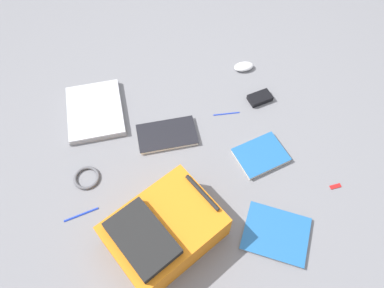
{
  "coord_description": "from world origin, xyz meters",
  "views": [
    {
      "loc": [
        0.81,
        -0.33,
        1.5
      ],
      "look_at": [
        -0.03,
        0.05,
        0.02
      ],
      "focal_mm": 34.83,
      "sensor_mm": 36.0,
      "label": 1
    }
  ],
  "objects_px": {
    "laptop": "(95,111)",
    "backpack": "(163,231)",
    "computer_mouse": "(244,67)",
    "usb_stick": "(336,186)",
    "cable_coil": "(87,178)",
    "pen_black": "(81,214)",
    "book_manual": "(261,155)",
    "pen_blue": "(226,113)",
    "book_comic": "(276,234)",
    "book_blue": "(167,135)",
    "power_brick": "(260,98)"
  },
  "relations": [
    {
      "from": "backpack",
      "to": "book_blue",
      "type": "bearing_deg",
      "value": 156.15
    },
    {
      "from": "laptop",
      "to": "power_brick",
      "type": "bearing_deg",
      "value": 71.2
    },
    {
      "from": "book_manual",
      "to": "usb_stick",
      "type": "xyz_separation_m",
      "value": [
        0.27,
        0.22,
        -0.01
      ]
    },
    {
      "from": "book_manual",
      "to": "computer_mouse",
      "type": "height_order",
      "value": "computer_mouse"
    },
    {
      "from": "book_manual",
      "to": "pen_blue",
      "type": "height_order",
      "value": "book_manual"
    },
    {
      "from": "pen_black",
      "to": "pen_blue",
      "type": "xyz_separation_m",
      "value": [
        -0.22,
        0.8,
        -0.0
      ]
    },
    {
      "from": "book_comic",
      "to": "pen_blue",
      "type": "height_order",
      "value": "book_comic"
    },
    {
      "from": "book_blue",
      "to": "pen_blue",
      "type": "bearing_deg",
      "value": 89.85
    },
    {
      "from": "book_comic",
      "to": "book_manual",
      "type": "relative_size",
      "value": 1.47
    },
    {
      "from": "laptop",
      "to": "usb_stick",
      "type": "xyz_separation_m",
      "value": [
        0.83,
        0.85,
        -0.01
      ]
    },
    {
      "from": "backpack",
      "to": "pen_black",
      "type": "bearing_deg",
      "value": -130.19
    },
    {
      "from": "book_comic",
      "to": "pen_black",
      "type": "xyz_separation_m",
      "value": [
        -0.42,
        -0.7,
        -0.0
      ]
    },
    {
      "from": "computer_mouse",
      "to": "power_brick",
      "type": "xyz_separation_m",
      "value": [
        0.22,
        -0.03,
        -0.0
      ]
    },
    {
      "from": "book_blue",
      "to": "pen_black",
      "type": "distance_m",
      "value": 0.53
    },
    {
      "from": "book_blue",
      "to": "pen_black",
      "type": "xyz_separation_m",
      "value": [
        0.22,
        -0.48,
        -0.01
      ]
    },
    {
      "from": "laptop",
      "to": "power_brick",
      "type": "relative_size",
      "value": 3.38
    },
    {
      "from": "computer_mouse",
      "to": "cable_coil",
      "type": "height_order",
      "value": "computer_mouse"
    },
    {
      "from": "book_blue",
      "to": "computer_mouse",
      "type": "distance_m",
      "value": 0.59
    },
    {
      "from": "laptop",
      "to": "backpack",
      "type": "bearing_deg",
      "value": 5.5
    },
    {
      "from": "laptop",
      "to": "cable_coil",
      "type": "distance_m",
      "value": 0.37
    },
    {
      "from": "book_manual",
      "to": "usb_stick",
      "type": "height_order",
      "value": "book_manual"
    },
    {
      "from": "pen_black",
      "to": "power_brick",
      "type": "bearing_deg",
      "value": 102.78
    },
    {
      "from": "cable_coil",
      "to": "book_manual",
      "type": "bearing_deg",
      "value": 73.73
    },
    {
      "from": "book_blue",
      "to": "computer_mouse",
      "type": "height_order",
      "value": "computer_mouse"
    },
    {
      "from": "laptop",
      "to": "book_manual",
      "type": "relative_size",
      "value": 1.71
    },
    {
      "from": "cable_coil",
      "to": "power_brick",
      "type": "distance_m",
      "value": 0.93
    },
    {
      "from": "book_blue",
      "to": "cable_coil",
      "type": "distance_m",
      "value": 0.42
    },
    {
      "from": "usb_stick",
      "to": "laptop",
      "type": "bearing_deg",
      "value": -134.52
    },
    {
      "from": "backpack",
      "to": "pen_black",
      "type": "height_order",
      "value": "backpack"
    },
    {
      "from": "computer_mouse",
      "to": "usb_stick",
      "type": "xyz_separation_m",
      "value": [
        0.79,
        0.03,
        -0.01
      ]
    },
    {
      "from": "book_blue",
      "to": "laptop",
      "type": "bearing_deg",
      "value": -135.5
    },
    {
      "from": "book_blue",
      "to": "cable_coil",
      "type": "xyz_separation_m",
      "value": [
        0.06,
        -0.41,
        -0.0
      ]
    },
    {
      "from": "book_comic",
      "to": "computer_mouse",
      "type": "xyz_separation_m",
      "value": [
        -0.86,
        0.32,
        0.01
      ]
    },
    {
      "from": "book_manual",
      "to": "power_brick",
      "type": "distance_m",
      "value": 0.34
    },
    {
      "from": "computer_mouse",
      "to": "pen_blue",
      "type": "xyz_separation_m",
      "value": [
        0.23,
        -0.22,
        -0.01
      ]
    },
    {
      "from": "computer_mouse",
      "to": "book_comic",
      "type": "bearing_deg",
      "value": 170.99
    },
    {
      "from": "usb_stick",
      "to": "book_comic",
      "type": "bearing_deg",
      "value": -77.73
    },
    {
      "from": "book_comic",
      "to": "cable_coil",
      "type": "height_order",
      "value": "book_comic"
    },
    {
      "from": "backpack",
      "to": "cable_coil",
      "type": "distance_m",
      "value": 0.45
    },
    {
      "from": "book_comic",
      "to": "usb_stick",
      "type": "xyz_separation_m",
      "value": [
        -0.08,
        0.35,
        -0.0
      ]
    },
    {
      "from": "cable_coil",
      "to": "pen_black",
      "type": "xyz_separation_m",
      "value": [
        0.16,
        -0.07,
        -0.0
      ]
    },
    {
      "from": "book_comic",
      "to": "computer_mouse",
      "type": "height_order",
      "value": "computer_mouse"
    },
    {
      "from": "power_brick",
      "to": "usb_stick",
      "type": "xyz_separation_m",
      "value": [
        0.57,
        0.06,
        -0.01
      ]
    },
    {
      "from": "book_comic",
      "to": "computer_mouse",
      "type": "distance_m",
      "value": 0.92
    },
    {
      "from": "cable_coil",
      "to": "pen_black",
      "type": "distance_m",
      "value": 0.17
    },
    {
      "from": "pen_blue",
      "to": "book_manual",
      "type": "bearing_deg",
      "value": 6.1
    },
    {
      "from": "book_comic",
      "to": "pen_black",
      "type": "relative_size",
      "value": 2.27
    },
    {
      "from": "backpack",
      "to": "cable_coil",
      "type": "xyz_separation_m",
      "value": [
        -0.39,
        -0.21,
        -0.08
      ]
    },
    {
      "from": "book_comic",
      "to": "cable_coil",
      "type": "distance_m",
      "value": 0.85
    },
    {
      "from": "power_brick",
      "to": "pen_black",
      "type": "relative_size",
      "value": 0.78
    }
  ]
}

